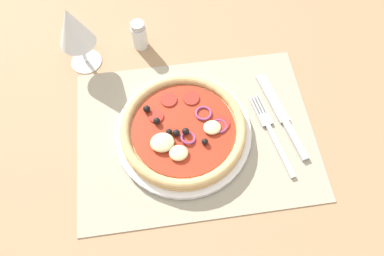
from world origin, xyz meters
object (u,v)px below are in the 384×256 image
object	(u,v)px
wine_glass	(73,29)
pepper_shaker	(139,35)
plate	(183,133)
knife	(281,114)
pizza	(183,129)
fork	(270,130)

from	to	relation	value
wine_glass	pepper_shaker	bearing A→B (deg)	13.42
wine_glass	pepper_shaker	distance (cm)	13.97
wine_glass	pepper_shaker	size ratio (longest dim) A/B	2.22
plate	wine_glass	world-z (taller)	wine_glass
knife	wine_glass	xyz separation A→B (cm)	(-37.61, 18.54, 9.43)
pepper_shaker	pizza	bearing A→B (deg)	-74.68
wine_glass	plate	bearing A→B (deg)	-48.02
knife	pepper_shaker	world-z (taller)	pepper_shaker
fork	pepper_shaker	size ratio (longest dim) A/B	2.68
pizza	fork	xyz separation A→B (cm)	(16.52, -1.44, -2.06)
wine_glass	fork	bearing A→B (deg)	-32.02
pizza	pepper_shaker	xyz separation A→B (cm)	(-6.32, 23.08, 0.57)
pizza	fork	size ratio (longest dim) A/B	1.30
plate	knife	xyz separation A→B (cm)	(19.43, 1.67, -0.34)
fork	wine_glass	xyz separation A→B (cm)	(-34.69, 21.70, 9.46)
pizza	pepper_shaker	bearing A→B (deg)	105.32
pizza	pepper_shaker	size ratio (longest dim) A/B	3.50
pizza	pepper_shaker	distance (cm)	23.94
fork	knife	xyz separation A→B (cm)	(2.93, 3.15, 0.03)
plate	fork	world-z (taller)	plate
pepper_shaker	knife	bearing A→B (deg)	-39.68
plate	pizza	xyz separation A→B (cm)	(-0.01, -0.04, 1.69)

